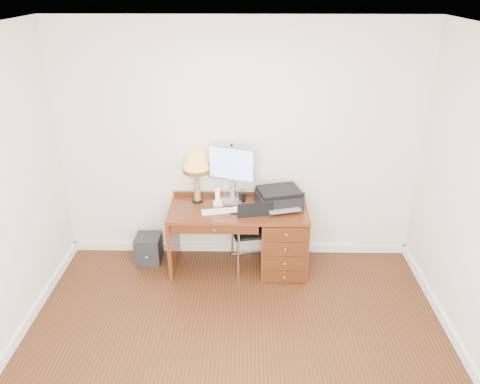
{
  "coord_description": "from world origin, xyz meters",
  "views": [
    {
      "loc": [
        0.1,
        -3.11,
        3.05
      ],
      "look_at": [
        0.02,
        1.2,
        1.04
      ],
      "focal_mm": 35.0,
      "sensor_mm": 36.0,
      "label": 1
    }
  ],
  "objects_px": {
    "desk": "(267,235)",
    "chair": "(251,227)",
    "equipment_box": "(149,249)",
    "leg_lamp": "(196,165)",
    "monitor": "(231,166)",
    "printer": "(279,198)",
    "phone": "(218,200)"
  },
  "relations": [
    {
      "from": "chair",
      "to": "phone",
      "type": "bearing_deg",
      "value": 149.03
    },
    {
      "from": "monitor",
      "to": "phone",
      "type": "bearing_deg",
      "value": -113.16
    },
    {
      "from": "leg_lamp",
      "to": "chair",
      "type": "relative_size",
      "value": 0.66
    },
    {
      "from": "desk",
      "to": "leg_lamp",
      "type": "xyz_separation_m",
      "value": [
        -0.78,
        0.16,
        0.78
      ]
    },
    {
      "from": "leg_lamp",
      "to": "chair",
      "type": "distance_m",
      "value": 0.9
    },
    {
      "from": "leg_lamp",
      "to": "equipment_box",
      "type": "bearing_deg",
      "value": -173.8
    },
    {
      "from": "leg_lamp",
      "to": "equipment_box",
      "type": "relative_size",
      "value": 1.83
    },
    {
      "from": "chair",
      "to": "equipment_box",
      "type": "height_order",
      "value": "chair"
    },
    {
      "from": "leg_lamp",
      "to": "phone",
      "type": "relative_size",
      "value": 2.94
    },
    {
      "from": "printer",
      "to": "equipment_box",
      "type": "height_order",
      "value": "printer"
    },
    {
      "from": "printer",
      "to": "equipment_box",
      "type": "distance_m",
      "value": 1.63
    },
    {
      "from": "printer",
      "to": "equipment_box",
      "type": "relative_size",
      "value": 1.62
    },
    {
      "from": "printer",
      "to": "leg_lamp",
      "type": "distance_m",
      "value": 0.96
    },
    {
      "from": "desk",
      "to": "leg_lamp",
      "type": "relative_size",
      "value": 2.5
    },
    {
      "from": "equipment_box",
      "to": "printer",
      "type": "bearing_deg",
      "value": -0.69
    },
    {
      "from": "leg_lamp",
      "to": "chair",
      "type": "xyz_separation_m",
      "value": [
        0.6,
        -0.21,
        -0.64
      ]
    },
    {
      "from": "monitor",
      "to": "desk",
      "type": "bearing_deg",
      "value": -9.64
    },
    {
      "from": "equipment_box",
      "to": "leg_lamp",
      "type": "bearing_deg",
      "value": 6.99
    },
    {
      "from": "leg_lamp",
      "to": "equipment_box",
      "type": "xyz_separation_m",
      "value": [
        -0.58,
        -0.06,
        -1.03
      ]
    },
    {
      "from": "monitor",
      "to": "chair",
      "type": "bearing_deg",
      "value": -31.81
    },
    {
      "from": "desk",
      "to": "leg_lamp",
      "type": "distance_m",
      "value": 1.11
    },
    {
      "from": "leg_lamp",
      "to": "phone",
      "type": "xyz_separation_m",
      "value": [
        0.23,
        -0.09,
        -0.38
      ]
    },
    {
      "from": "monitor",
      "to": "leg_lamp",
      "type": "relative_size",
      "value": 1.05
    },
    {
      "from": "monitor",
      "to": "equipment_box",
      "type": "relative_size",
      "value": 1.92
    },
    {
      "from": "desk",
      "to": "equipment_box",
      "type": "bearing_deg",
      "value": 175.97
    },
    {
      "from": "desk",
      "to": "chair",
      "type": "distance_m",
      "value": 0.23
    },
    {
      "from": "monitor",
      "to": "chair",
      "type": "relative_size",
      "value": 0.7
    },
    {
      "from": "desk",
      "to": "equipment_box",
      "type": "xyz_separation_m",
      "value": [
        -1.36,
        0.1,
        -0.25
      ]
    },
    {
      "from": "printer",
      "to": "monitor",
      "type": "bearing_deg",
      "value": 147.22
    },
    {
      "from": "desk",
      "to": "chair",
      "type": "height_order",
      "value": "chair"
    },
    {
      "from": "leg_lamp",
      "to": "desk",
      "type": "bearing_deg",
      "value": -11.55
    },
    {
      "from": "printer",
      "to": "equipment_box",
      "type": "xyz_separation_m",
      "value": [
        -1.48,
        0.04,
        -0.69
      ]
    }
  ]
}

